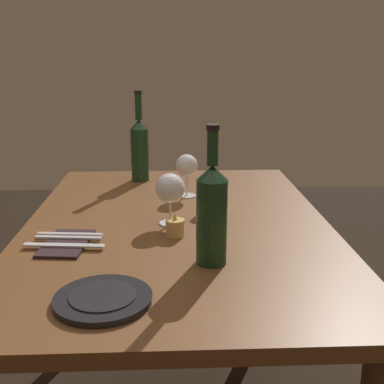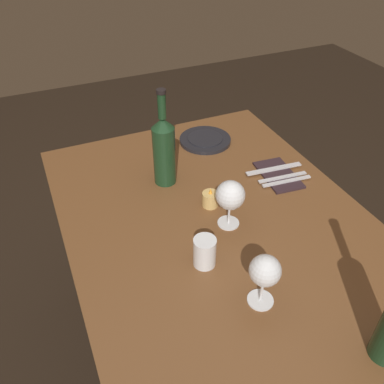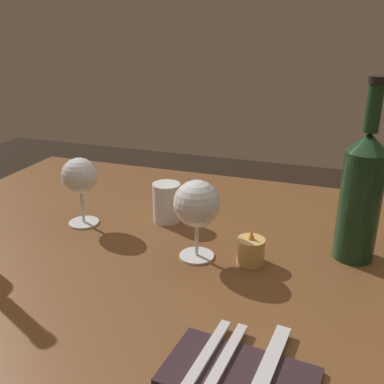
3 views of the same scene
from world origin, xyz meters
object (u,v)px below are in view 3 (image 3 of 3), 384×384
(wine_glass_right, at_px, (197,205))
(votive_candle, at_px, (251,251))
(fork_outer, at_px, (201,363))
(table_knife, at_px, (263,378))
(wine_glass_left, at_px, (80,177))
(folded_napkin, at_px, (239,376))
(wine_bottle_second, at_px, (361,194))
(water_tumbler, at_px, (167,204))
(fork_inner, at_px, (220,367))

(wine_glass_right, bearing_deg, votive_candle, 7.53)
(fork_outer, bearing_deg, table_knife, 0.00)
(wine_glass_left, xyz_separation_m, wine_glass_right, (0.28, -0.06, -0.00))
(wine_glass_left, bearing_deg, votive_candle, -6.67)
(table_knife, bearing_deg, folded_napkin, 180.00)
(wine_bottle_second, bearing_deg, votive_candle, -154.47)
(wine_glass_right, relative_size, folded_napkin, 0.77)
(wine_glass_right, height_order, fork_outer, wine_glass_right)
(wine_glass_right, height_order, votive_candle, wine_glass_right)
(wine_bottle_second, bearing_deg, wine_glass_right, -160.54)
(wine_glass_right, height_order, wine_bottle_second, wine_bottle_second)
(water_tumbler, relative_size, votive_candle, 1.30)
(water_tumbler, xyz_separation_m, folded_napkin, (0.27, -0.41, -0.04))
(wine_bottle_second, height_order, water_tumbler, wine_bottle_second)
(water_tumbler, distance_m, table_knife, 0.50)
(folded_napkin, bearing_deg, table_knife, 0.00)
(wine_glass_right, relative_size, water_tumbler, 1.76)
(wine_glass_left, height_order, fork_outer, wine_glass_left)
(folded_napkin, distance_m, fork_inner, 0.03)
(wine_bottle_second, bearing_deg, fork_inner, -112.43)
(wine_glass_left, xyz_separation_m, fork_inner, (0.41, -0.33, -0.10))
(wine_glass_right, xyz_separation_m, fork_outer, (0.10, -0.27, -0.10))
(wine_bottle_second, xyz_separation_m, water_tumbler, (-0.39, 0.03, -0.09))
(wine_glass_left, relative_size, folded_napkin, 0.75)
(wine_glass_left, bearing_deg, wine_glass_right, -11.59)
(wine_glass_left, relative_size, table_knife, 0.71)
(folded_napkin, relative_size, fork_outer, 1.11)
(fork_outer, bearing_deg, wine_glass_left, 139.01)
(fork_inner, height_order, table_knife, same)
(wine_bottle_second, xyz_separation_m, table_knife, (-0.10, -0.37, -0.12))
(fork_inner, bearing_deg, wine_glass_right, 114.42)
(wine_glass_right, distance_m, wine_bottle_second, 0.30)
(votive_candle, bearing_deg, fork_inner, -85.14)
(folded_napkin, bearing_deg, fork_inner, 180.00)
(wine_glass_right, relative_size, table_knife, 0.73)
(wine_bottle_second, height_order, fork_inner, wine_bottle_second)
(wine_bottle_second, bearing_deg, water_tumbler, 174.93)
(wine_bottle_second, relative_size, folded_napkin, 1.67)
(table_knife, bearing_deg, fork_outer, 180.00)
(water_tumbler, height_order, folded_napkin, water_tumbler)
(wine_bottle_second, bearing_deg, folded_napkin, -109.07)
(votive_candle, bearing_deg, wine_bottle_second, 25.53)
(fork_outer, bearing_deg, wine_glass_right, 109.95)
(wine_glass_left, relative_size, fork_inner, 0.83)
(water_tumbler, distance_m, fork_outer, 0.46)
(fork_outer, height_order, table_knife, same)
(fork_inner, distance_m, table_knife, 0.05)
(water_tumbler, distance_m, folded_napkin, 0.49)
(wine_glass_left, relative_size, fork_outer, 0.83)
(wine_glass_right, bearing_deg, fork_outer, -70.05)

